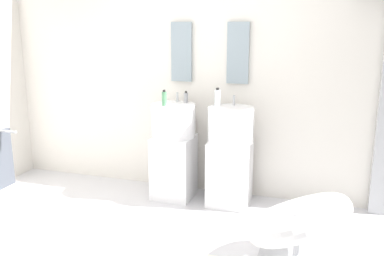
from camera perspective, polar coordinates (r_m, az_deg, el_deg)
The scene contains 9 objects.
rear_partition at distance 4.44m, azimuth 2.56°, elevation 7.73°, with size 4.80×0.10×2.60m, color silver.
pedestal_sink_left at distance 4.37m, azimuth -2.48°, elevation -2.81°, with size 0.45×0.45×1.09m.
pedestal_sink_right at distance 4.20m, azimuth 5.15°, elevation -3.51°, with size 0.45×0.45×1.09m.
vanity_mirror_left at distance 4.44m, azimuth -1.41°, elevation 10.21°, with size 0.22×0.03×0.61m, color #8C9EA8.
vanity_mirror_right at distance 4.28m, azimuth 6.23°, elevation 10.01°, with size 0.22×0.03×0.61m, color #8C9EA8.
lounge_chair at distance 3.22m, azimuth 14.05°, elevation -12.62°, with size 1.01×1.01×0.65m.
soap_bottle_grey at distance 4.33m, azimuth -0.82°, elevation 4.13°, with size 0.04×0.04×0.12m.
soap_bottle_clear at distance 4.12m, azimuth 3.45°, elevation 4.08°, with size 0.06×0.06×0.18m.
soap_bottle_green at distance 4.17m, azimuth -3.76°, elevation 4.00°, with size 0.05×0.05×0.16m.
Camera 1 is at (1.17, -2.60, 1.75)m, focal length 39.57 mm.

